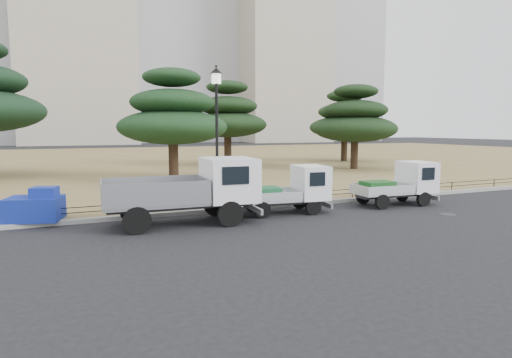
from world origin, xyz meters
name	(u,v)px	position (x,y,z in m)	size (l,w,h in m)	color
ground	(279,223)	(0.00, 0.00, 0.00)	(220.00, 220.00, 0.00)	black
lawn	(144,160)	(0.00, 30.60, 0.07)	(120.00, 56.00, 0.15)	olive
curb	(250,208)	(0.00, 2.60, 0.08)	(120.00, 0.25, 0.16)	gray
truck_large	(191,188)	(-2.78, 1.09, 1.23)	(5.13, 2.23, 2.20)	black
truck_kei_front	(290,190)	(1.19, 1.44, 0.89)	(3.52, 1.78, 1.80)	black
truck_kei_rear	(400,184)	(6.28, 1.19, 0.90)	(3.53, 1.68, 1.81)	black
street_lamp	(217,114)	(-1.26, 2.90, 3.78)	(0.48, 0.48, 5.37)	black
pipe_fence	(249,198)	(0.00, 2.75, 0.44)	(38.00, 0.04, 0.40)	black
tarp_pile	(35,207)	(-7.64, 2.95, 0.60)	(1.95, 1.63, 1.13)	navy
manhole	(448,214)	(6.50, -1.20, 0.01)	(0.60, 0.60, 0.01)	#2D2D30
pine_center_left	(173,116)	(-0.90, 12.56, 3.96)	(6.49, 6.49, 6.59)	black
pine_center_right	(228,116)	(5.67, 21.51, 4.24)	(6.65, 6.65, 7.06)	black
pine_east_near	(355,120)	(13.29, 14.11, 3.82)	(6.29, 6.29, 6.36)	black
pine_east_far	(345,120)	(17.15, 21.04, 3.97)	(6.60, 6.60, 6.63)	black
tower_center_left	(75,9)	(-5.00, 85.00, 27.50)	(22.00, 20.00, 55.00)	#AAA08C
tower_east	(279,41)	(40.00, 82.00, 24.00)	(20.00, 18.00, 48.00)	#AAA08C
tower_far_east	(326,10)	(58.00, 90.00, 35.00)	(24.00, 20.00, 70.00)	#A0A0A5
radio_tower	(380,30)	(72.00, 85.00, 30.04)	(1.80, 1.80, 63.00)	#D83F33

